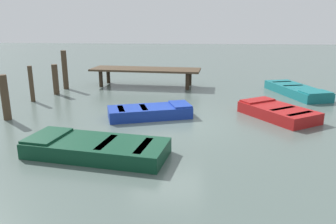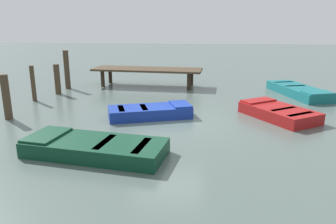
# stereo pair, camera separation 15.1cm
# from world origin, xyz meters

# --- Properties ---
(ground_plane) EXTENTS (80.00, 80.00, 0.00)m
(ground_plane) POSITION_xyz_m (0.00, 0.00, 0.00)
(ground_plane) COLOR #4C5B56
(dock_segment) EXTENTS (5.89, 2.17, 0.95)m
(dock_segment) POSITION_xyz_m (-1.69, 6.33, 0.84)
(dock_segment) COLOR #423323
(dock_segment) RESTS_ON ground_plane
(rowboat_blue) EXTENTS (3.17, 2.02, 0.46)m
(rowboat_blue) POSITION_xyz_m (-0.68, 0.48, 0.22)
(rowboat_blue) COLOR navy
(rowboat_blue) RESTS_ON ground_plane
(rowboat_red) EXTENTS (2.71, 3.08, 0.46)m
(rowboat_red) POSITION_xyz_m (3.92, 0.82, 0.22)
(rowboat_red) COLOR maroon
(rowboat_red) RESTS_ON ground_plane
(rowboat_teal) EXTENTS (2.31, 3.92, 0.46)m
(rowboat_teal) POSITION_xyz_m (5.75, 4.76, 0.22)
(rowboat_teal) COLOR #14666B
(rowboat_teal) RESTS_ON ground_plane
(rowboat_dark_green) EXTENTS (3.85, 2.03, 0.46)m
(rowboat_dark_green) POSITION_xyz_m (-1.65, -3.10, 0.22)
(rowboat_dark_green) COLOR #0C3823
(rowboat_dark_green) RESTS_ON ground_plane
(mooring_piling_far_left) EXTENTS (0.27, 0.27, 1.61)m
(mooring_piling_far_left) POSITION_xyz_m (-5.72, -0.19, 0.80)
(mooring_piling_far_left) COLOR #423323
(mooring_piling_far_left) RESTS_ON ground_plane
(mooring_piling_near_left) EXTENTS (0.27, 0.27, 1.43)m
(mooring_piling_near_left) POSITION_xyz_m (-5.67, 4.01, 0.71)
(mooring_piling_near_left) COLOR #423323
(mooring_piling_near_left) RESTS_ON ground_plane
(mooring_piling_mid_left) EXTENTS (0.19, 0.19, 1.55)m
(mooring_piling_mid_left) POSITION_xyz_m (-6.12, 2.54, 0.77)
(mooring_piling_mid_left) COLOR #423323
(mooring_piling_mid_left) RESTS_ON ground_plane
(mooring_piling_mid_right) EXTENTS (0.27, 0.27, 1.96)m
(mooring_piling_mid_right) POSITION_xyz_m (-5.71, 5.33, 0.98)
(mooring_piling_mid_right) COLOR #423323
(mooring_piling_mid_right) RESTS_ON ground_plane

